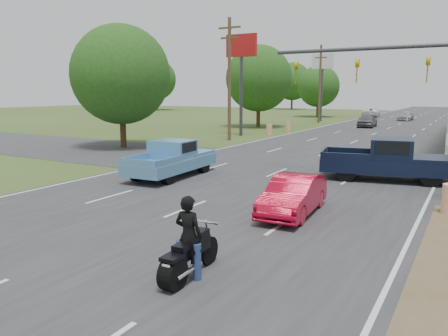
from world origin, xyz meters
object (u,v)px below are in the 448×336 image
Objects in this scene: navy_pickup at (391,159)px; distant_car_white at (371,112)px; blue_pickup at (173,158)px; distant_car_grey at (367,121)px; motorcycle at (187,258)px; distant_car_silver at (406,116)px; red_convertible at (293,196)px; rider at (189,240)px.

distant_car_white is at bearing -178.51° from navy_pickup.
blue_pickup is 1.20× the size of distant_car_grey.
motorcycle is 0.41× the size of blue_pickup.
distant_car_silver is at bearing 90.90° from motorcycle.
rider reaches higher than red_convertible.
navy_pickup is at bearing -79.32° from distant_car_grey.
navy_pickup is at bearing 79.36° from motorcycle.
navy_pickup is at bearing -83.08° from distant_car_silver.
navy_pickup is at bearing -100.69° from rider.
distant_car_silver is at bearing 126.69° from distant_car_white.
distant_car_white is (-11.77, 53.24, -0.23)m from navy_pickup.
distant_car_grey is (-5.80, 44.93, -0.11)m from rider.
distant_car_grey is at bearing 94.74° from motorcycle.
blue_pickup reaches higher than motorcycle.
rider is 0.29× the size of navy_pickup.
red_convertible is 5.95m from rider.
distant_car_white reaches higher than distant_car_silver.
rider is at bearing -95.26° from red_convertible.
navy_pickup is (1.81, 7.60, 0.34)m from red_convertible.
motorcycle is at bearing -19.01° from navy_pickup.
distant_car_grey is at bearing -97.79° from distant_car_silver.
motorcycle is 0.36× the size of navy_pickup.
rider reaches higher than distant_car_grey.
distant_car_grey reaches higher than red_convertible.
blue_pickup is 1.00× the size of distant_car_white.
rider is at bearing 91.98° from distant_car_white.
motorcycle is at bearing 90.00° from rider.
distant_car_grey is (-5.91, 38.99, 0.13)m from red_convertible.
red_convertible is 1.78× the size of motorcycle.
navy_pickup is (1.92, 13.60, 0.49)m from motorcycle.
red_convertible is 7.82m from navy_pickup.
blue_pickup is (-7.36, 9.36, 0.01)m from rider.
distant_car_white is (-6.15, 6.57, 0.08)m from distant_car_silver.
red_convertible is 54.40m from distant_car_silver.
red_convertible is 0.63× the size of navy_pickup.
blue_pickup is at bearing -94.07° from distant_car_silver.
distant_car_grey is (-7.72, 31.39, -0.21)m from navy_pickup.
rider is 0.39× the size of distant_car_grey.
rider is 45.30m from distant_car_grey.
navy_pickup is 54.53m from distant_car_white.
motorcycle is 67.56m from distant_car_white.
distant_car_grey is at bearing 94.08° from distant_car_white.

